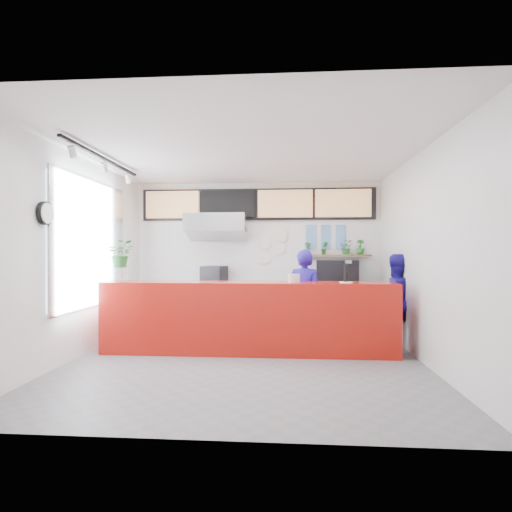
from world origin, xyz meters
The scene contains 46 objects.
floor centered at (0.00, 0.00, 0.00)m, with size 5.00×5.00×0.00m, color slate.
ceiling centered at (0.00, 0.00, 3.00)m, with size 5.00×5.00×0.00m, color silver.
wall_back centered at (0.00, 2.50, 1.50)m, with size 5.00×5.00×0.00m, color white.
wall_left centered at (-2.50, 0.00, 1.50)m, with size 5.00×5.00×0.00m, color white.
wall_right centered at (2.50, 0.00, 1.50)m, with size 5.00×5.00×0.00m, color white.
service_counter centered at (0.00, 0.40, 0.55)m, with size 4.50×0.60×1.10m, color #A5130B.
cream_band centered at (0.00, 2.49, 2.60)m, with size 5.00×0.02×0.80m, color beige.
prep_bench centered at (-0.80, 2.20, 0.45)m, with size 1.80×0.60×0.90m, color #B2B5BA.
panini_oven centered at (-0.85, 2.20, 1.09)m, with size 0.43×0.43×0.39m, color black.
extraction_hood centered at (-0.80, 2.15, 2.15)m, with size 1.20×0.70×0.35m, color #B2B5BA.
hood_lip centered at (-0.80, 2.15, 1.95)m, with size 1.20×0.70×0.08m, color #B2B5BA.
right_bench centered at (1.50, 2.20, 0.45)m, with size 1.80×0.60×0.90m, color #B2B5BA.
espresso_machine centered at (1.61, 2.20, 1.16)m, with size 0.80×0.57×0.51m, color black.
espresso_tray centered at (1.61, 2.20, 1.38)m, with size 0.68×0.47×0.06m, color #ACADB3.
herb_shelf centered at (1.60, 2.40, 1.50)m, with size 1.40×0.18×0.04m, color brown.
menu_board_far_left centered at (-1.75, 2.38, 2.55)m, with size 1.10×0.10×0.55m, color tan.
menu_board_mid_left centered at (-0.59, 2.38, 2.55)m, with size 1.10×0.10×0.55m, color black.
menu_board_mid_right centered at (0.57, 2.38, 2.55)m, with size 1.10×0.10×0.55m, color tan.
menu_board_far_right centered at (1.73, 2.38, 2.55)m, with size 1.10×0.10×0.55m, color tan.
soffit centered at (0.00, 2.46, 2.55)m, with size 4.80×0.04×0.65m, color black.
window_pane centered at (-2.47, 0.30, 1.70)m, with size 0.04×2.20×1.90m, color silver.
window_frame centered at (-2.45, 0.30, 1.70)m, with size 0.03×2.30×2.00m, color #B2B5BA.
wall_clock_rim centered at (-2.46, -0.90, 2.05)m, with size 0.30×0.30×0.05m, color black.
wall_clock_face centered at (-2.43, -0.90, 2.05)m, with size 0.26×0.26×0.02m, color white.
track_rail centered at (-2.10, 0.00, 2.94)m, with size 0.05×2.40×0.04m, color black.
dec_plate_a centered at (0.15, 2.47, 1.75)m, with size 0.24×0.24×0.03m, color silver.
dec_plate_b centered at (0.45, 2.47, 1.65)m, with size 0.24×0.24×0.03m, color silver.
dec_plate_c centered at (0.15, 2.47, 1.45)m, with size 0.24×0.24×0.03m, color silver.
dec_plate_d centered at (0.50, 2.47, 1.90)m, with size 0.24×0.24×0.03m, color silver.
photo_frame_a centered at (1.10, 2.48, 2.00)m, with size 0.20×0.02×0.25m, color #598CBF.
photo_frame_b centered at (1.40, 2.48, 2.00)m, with size 0.20×0.02×0.25m, color #598CBF.
photo_frame_c centered at (1.70, 2.48, 2.00)m, with size 0.20×0.02×0.25m, color #598CBF.
photo_frame_d centered at (1.10, 2.48, 1.75)m, with size 0.20×0.02×0.25m, color #598CBF.
photo_frame_e centered at (1.40, 2.48, 1.75)m, with size 0.20×0.02×0.25m, color #598CBF.
photo_frame_f centered at (1.70, 2.48, 1.75)m, with size 0.20×0.02×0.25m, color #598CBF.
staff_center centered at (0.90, 0.99, 0.81)m, with size 0.59×0.39×1.61m, color navy.
staff_right centered at (2.39, 1.01, 0.77)m, with size 0.75×0.58×1.53m, color navy.
herb_a centered at (1.03, 2.40, 1.65)m, with size 0.14×0.09×0.26m, color #226224.
herb_b centered at (1.36, 2.40, 1.65)m, with size 0.14×0.12×0.26m, color #226224.
herb_c centered at (1.81, 2.40, 1.66)m, with size 0.26×0.22×0.29m, color #226224.
herb_d centered at (2.08, 2.40, 1.67)m, with size 0.17×0.15×0.31m, color #226224.
glass_vase centered at (-2.00, 0.35, 1.22)m, with size 0.20×0.20×0.25m, color silver.
basil_vase centered at (-2.00, 0.35, 1.53)m, with size 0.39×0.33×0.43m, color #226224.
napkin_holder centered at (0.70, 0.32, 1.17)m, with size 0.15×0.10×0.13m, color silver.
white_plate centered at (1.48, 0.35, 1.11)m, with size 0.19×0.19×0.01m, color silver.
pepper_mill centered at (1.48, 0.35, 1.25)m, with size 0.07×0.07×0.26m, color black.
Camera 1 is at (0.57, -5.74, 1.54)m, focal length 28.00 mm.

